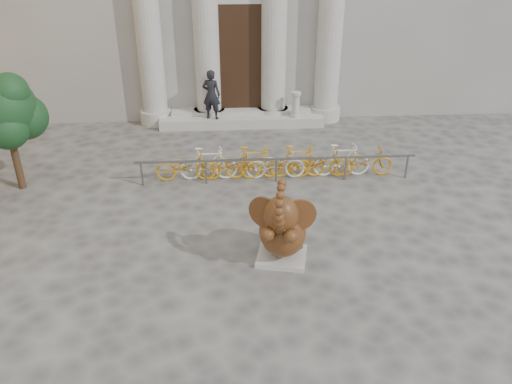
{
  "coord_description": "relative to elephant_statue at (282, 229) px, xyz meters",
  "views": [
    {
      "loc": [
        -0.62,
        -8.36,
        6.35
      ],
      "look_at": [
        0.03,
        1.74,
        1.1
      ],
      "focal_mm": 35.0,
      "sensor_mm": 36.0,
      "label": 1
    }
  ],
  "objects": [
    {
      "name": "bike_rack",
      "position": [
        0.27,
        4.12,
        -0.27
      ],
      "size": [
        8.0,
        0.53,
        1.0
      ],
      "color": "slate",
      "rests_on": "ground"
    },
    {
      "name": "entrance_steps",
      "position": [
        -0.52,
        8.78,
        -0.59
      ],
      "size": [
        6.0,
        1.2,
        0.36
      ],
      "primitive_type": "cube",
      "color": "#A8A59E",
      "rests_on": "ground"
    },
    {
      "name": "tree",
      "position": [
        -6.85,
        3.91,
        1.52
      ],
      "size": [
        1.89,
        1.72,
        3.27
      ],
      "color": "#332114",
      "rests_on": "ground"
    },
    {
      "name": "ground",
      "position": [
        -0.52,
        -0.62,
        -0.77
      ],
      "size": [
        80.0,
        80.0,
        0.0
      ],
      "primitive_type": "plane",
      "color": "#474442",
      "rests_on": "ground"
    },
    {
      "name": "pedestrian",
      "position": [
        -1.61,
        8.48,
        0.48
      ],
      "size": [
        0.74,
        0.58,
        1.77
      ],
      "primitive_type": "imported",
      "rotation": [
        0.0,
        0.0,
        2.88
      ],
      "color": "black",
      "rests_on": "entrance_steps"
    },
    {
      "name": "balustrade_post",
      "position": [
        1.44,
        8.48,
        0.02
      ],
      "size": [
        0.38,
        0.38,
        0.92
      ],
      "color": "#A8A59E",
      "rests_on": "entrance_steps"
    },
    {
      "name": "elephant_statue",
      "position": [
        0.0,
        0.0,
        0.0
      ],
      "size": [
        1.38,
        1.65,
        2.1
      ],
      "rotation": [
        0.0,
        0.0,
        -0.22
      ],
      "color": "#A8A59E",
      "rests_on": "ground"
    }
  ]
}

